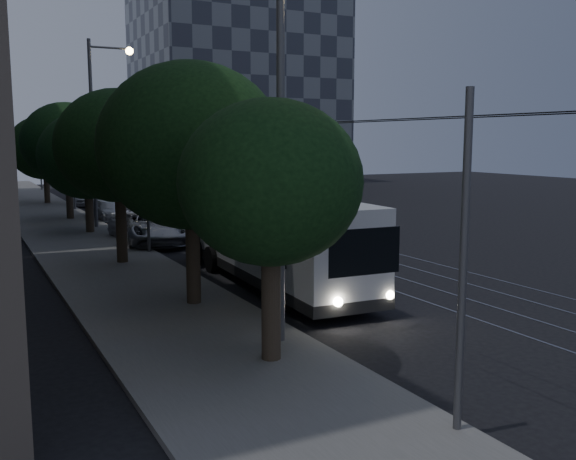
# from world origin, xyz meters

# --- Properties ---
(ground) EXTENTS (120.00, 120.00, 0.00)m
(ground) POSITION_xyz_m (0.00, 0.00, 0.00)
(ground) COLOR black
(ground) RESTS_ON ground
(sidewalk) EXTENTS (5.00, 90.00, 0.15)m
(sidewalk) POSITION_xyz_m (-7.50, 20.00, 0.07)
(sidewalk) COLOR slate
(sidewalk) RESTS_ON ground
(tram_rails) EXTENTS (4.52, 90.00, 0.02)m
(tram_rails) POSITION_xyz_m (2.50, 20.00, 0.01)
(tram_rails) COLOR gray
(tram_rails) RESTS_ON ground
(overhead_wires) EXTENTS (2.23, 90.00, 6.00)m
(overhead_wires) POSITION_xyz_m (-4.97, 20.00, 3.47)
(overhead_wires) COLOR black
(overhead_wires) RESTS_ON ground
(building_distant_right) EXTENTS (22.00, 18.00, 24.00)m
(building_distant_right) POSITION_xyz_m (18.00, 55.00, 12.00)
(building_distant_right) COLOR #383C47
(building_distant_right) RESTS_ON ground
(trolleybus) EXTENTS (3.19, 12.58, 5.63)m
(trolleybus) POSITION_xyz_m (-2.90, 2.67, 1.72)
(trolleybus) COLOR silver
(trolleybus) RESTS_ON ground
(pickup_silver) EXTENTS (4.02, 6.79, 1.77)m
(pickup_silver) POSITION_xyz_m (-4.09, 13.12, 0.89)
(pickup_silver) COLOR #929398
(pickup_silver) RESTS_ON ground
(car_white_a) EXTENTS (3.61, 4.95, 1.57)m
(car_white_a) POSITION_xyz_m (-4.30, 14.09, 0.78)
(car_white_a) COLOR silver
(car_white_a) RESTS_ON ground
(car_white_b) EXTENTS (2.28, 4.50, 1.25)m
(car_white_b) POSITION_xyz_m (-4.30, 23.50, 0.63)
(car_white_b) COLOR silver
(car_white_b) RESTS_ON ground
(car_white_c) EXTENTS (2.40, 3.95, 1.23)m
(car_white_c) POSITION_xyz_m (-3.73, 25.31, 0.62)
(car_white_c) COLOR silver
(car_white_c) RESTS_ON ground
(car_white_d) EXTENTS (2.37, 3.95, 1.26)m
(car_white_d) POSITION_xyz_m (-4.30, 33.26, 0.63)
(car_white_d) COLOR #B9B9BD
(car_white_d) RESTS_ON ground
(tree_0) EXTENTS (4.13, 4.13, 6.06)m
(tree_0) POSITION_xyz_m (-6.61, -5.27, 4.18)
(tree_0) COLOR #32261C
(tree_0) RESTS_ON ground
(tree_1) EXTENTS (5.57, 5.57, 7.46)m
(tree_1) POSITION_xyz_m (-6.50, 0.43, 4.94)
(tree_1) COLOR #32261C
(tree_1) RESTS_ON ground
(tree_2) EXTENTS (5.05, 5.05, 7.16)m
(tree_2) POSITION_xyz_m (-6.93, 8.09, 4.87)
(tree_2) COLOR #32261C
(tree_2) RESTS_ON ground
(tree_3) EXTENTS (5.18, 5.18, 6.60)m
(tree_3) POSITION_xyz_m (-6.50, 17.55, 4.26)
(tree_3) COLOR #32261C
(tree_3) RESTS_ON ground
(tree_4) EXTENTS (5.58, 5.58, 7.44)m
(tree_4) POSITION_xyz_m (-6.50, 24.29, 4.92)
(tree_4) COLOR #32261C
(tree_4) RESTS_ON ground
(tree_5) EXTENTS (5.53, 5.53, 6.96)m
(tree_5) POSITION_xyz_m (-6.50, 35.57, 4.46)
(tree_5) COLOR #32261C
(tree_5) RESTS_ON ground
(streetlamp_near) EXTENTS (2.30, 0.44, 9.41)m
(streetlamp_near) POSITION_xyz_m (-5.39, -4.16, 5.70)
(streetlamp_near) COLOR #565558
(streetlamp_near) RESTS_ON ground
(streetlamp_far) EXTENTS (2.56, 0.44, 10.66)m
(streetlamp_far) POSITION_xyz_m (-5.38, 19.47, 6.38)
(streetlamp_far) COLOR #565558
(streetlamp_far) RESTS_ON ground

